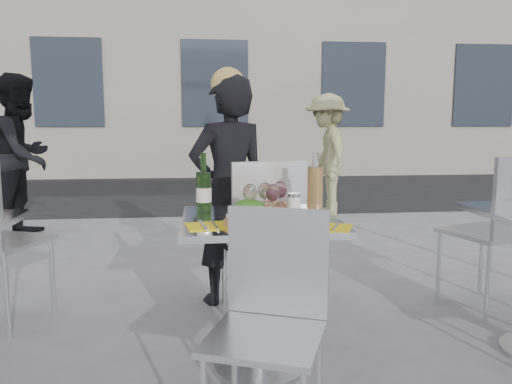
{
  "coord_description": "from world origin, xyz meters",
  "views": [
    {
      "loc": [
        -0.25,
        -2.28,
        1.19
      ],
      "look_at": [
        0.0,
        0.15,
        0.85
      ],
      "focal_mm": 35.0,
      "sensor_mm": 36.0,
      "label": 1
    }
  ],
  "objects": [
    {
      "name": "ground",
      "position": [
        0.0,
        0.0,
        0.0
      ],
      "size": [
        80.0,
        80.0,
        0.0
      ],
      "primitive_type": "plane",
      "color": "slate"
    },
    {
      "name": "street_asphalt",
      "position": [
        0.0,
        6.5,
        0.0
      ],
      "size": [
        24.0,
        5.0,
        0.0
      ],
      "primitive_type": "cube",
      "color": "black",
      "rests_on": "ground"
    },
    {
      "name": "main_table",
      "position": [
        0.0,
        0.0,
        0.54
      ],
      "size": [
        0.72,
        0.72,
        0.75
      ],
      "color": "#B7BABF",
      "rests_on": "ground"
    },
    {
      "name": "chair_far",
      "position": [
        0.1,
        0.62,
        0.58
      ],
      "size": [
        0.51,
        0.52,
        0.97
      ],
      "rotation": [
        0.0,
        0.0,
        3.29
      ],
      "color": "silver",
      "rests_on": "ground"
    },
    {
      "name": "chair_near",
      "position": [
        -0.02,
        -0.53,
        0.51
      ],
      "size": [
        0.52,
        0.52,
        0.87
      ],
      "rotation": [
        0.0,
        0.0,
        -0.37
      ],
      "color": "silver",
      "rests_on": "ground"
    },
    {
      "name": "side_chair_rfar",
      "position": [
        1.56,
        0.55,
        0.59
      ],
      "size": [
        0.58,
        0.59,
        1.0
      ],
      "rotation": [
        0.0,
        0.0,
        3.47
      ],
      "color": "silver",
      "rests_on": "ground"
    },
    {
      "name": "woman_diner",
      "position": [
        -0.1,
        0.95,
        0.74
      ],
      "size": [
        0.63,
        0.53,
        1.49
      ],
      "primitive_type": "imported",
      "rotation": [
        0.0,
        0.0,
        3.51
      ],
      "color": "black",
      "rests_on": "ground"
    },
    {
      "name": "pedestrian_a",
      "position": [
        -2.12,
        3.11,
        0.84
      ],
      "size": [
        0.8,
        0.94,
        1.68
      ],
      "primitive_type": "imported",
      "rotation": [
        0.0,
        0.0,
        1.35
      ],
      "color": "black",
      "rests_on": "ground"
    },
    {
      "name": "pedestrian_b",
      "position": [
        1.32,
        3.99,
        0.78
      ],
      "size": [
        0.6,
        1.02,
        1.55
      ],
      "primitive_type": "imported",
      "rotation": [
        0.0,
        0.0,
        4.69
      ],
      "color": "tan",
      "rests_on": "ground"
    },
    {
      "name": "pizza_near",
      "position": [
        -0.02,
        -0.16,
        0.76
      ],
      "size": [
        0.32,
        0.32,
        0.02
      ],
      "color": "#E8AB5A",
      "rests_on": "main_table"
    },
    {
      "name": "pizza_far",
      "position": [
        0.08,
        0.19,
        0.77
      ],
      "size": [
        0.31,
        0.31,
        0.03
      ],
      "color": "white",
      "rests_on": "main_table"
    },
    {
      "name": "salad_plate",
      "position": [
        -0.05,
        0.01,
        0.79
      ],
      "size": [
        0.22,
        0.22,
        0.09
      ],
      "color": "white",
      "rests_on": "main_table"
    },
    {
      "name": "wine_bottle",
      "position": [
        -0.26,
        0.15,
        0.86
      ],
      "size": [
        0.07,
        0.08,
        0.29
      ],
      "color": "#2D5821",
      "rests_on": "main_table"
    },
    {
      "name": "carafe",
      "position": [
        0.31,
        0.18,
        0.87
      ],
      "size": [
        0.08,
        0.08,
        0.29
      ],
      "color": "tan",
      "rests_on": "main_table"
    },
    {
      "name": "sugar_shaker",
      "position": [
        0.17,
        0.04,
        0.8
      ],
      "size": [
        0.06,
        0.06,
        0.11
      ],
      "color": "white",
      "rests_on": "main_table"
    },
    {
      "name": "wineglass_white_a",
      "position": [
        -0.04,
        0.03,
        0.86
      ],
      "size": [
        0.07,
        0.07,
        0.16
      ],
      "color": "white",
      "rests_on": "main_table"
    },
    {
      "name": "wineglass_white_b",
      "position": [
        0.04,
        0.08,
        0.86
      ],
      "size": [
        0.07,
        0.07,
        0.16
      ],
      "color": "white",
      "rests_on": "main_table"
    },
    {
      "name": "wineglass_red_a",
      "position": [
        0.06,
        0.01,
        0.86
      ],
      "size": [
        0.07,
        0.07,
        0.16
      ],
      "color": "white",
      "rests_on": "main_table"
    },
    {
      "name": "wineglass_red_b",
      "position": [
        0.12,
        0.12,
        0.86
      ],
      "size": [
        0.07,
        0.07,
        0.16
      ],
      "color": "white",
      "rests_on": "main_table"
    },
    {
      "name": "napkin_left",
      "position": [
        -0.24,
        -0.17,
        0.75
      ],
      "size": [
        0.2,
        0.2,
        0.01
      ],
      "rotation": [
        0.0,
        0.0,
        0.15
      ],
      "color": "#FFF716",
      "rests_on": "main_table"
    },
    {
      "name": "napkin_right",
      "position": [
        0.27,
        -0.26,
        0.75
      ],
      "size": [
        0.24,
        0.24,
        0.01
      ],
      "rotation": [
        0.0,
        0.0,
        -0.41
      ],
      "color": "#FFF716",
      "rests_on": "main_table"
    }
  ]
}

